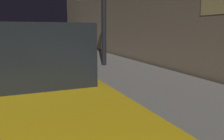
% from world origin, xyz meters
% --- Properties ---
extents(car_yellow_cab, '(2.02, 4.53, 1.43)m').
position_xyz_m(car_yellow_cab, '(2.85, 2.80, 0.71)').
color(car_yellow_cab, gold).
rests_on(car_yellow_cab, ground).
extents(car_black, '(2.09, 4.39, 1.43)m').
position_xyz_m(car_black, '(2.85, 9.72, 0.70)').
color(car_black, black).
rests_on(car_black, ground).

